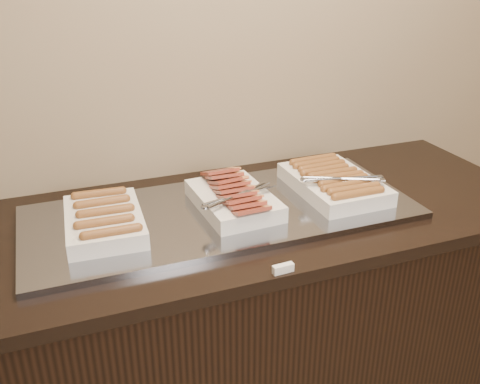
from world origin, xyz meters
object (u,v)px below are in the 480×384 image
at_px(warming_tray, 222,212).
at_px(dish_right, 334,182).
at_px(dish_left, 104,220).
at_px(dish_center, 234,198).
at_px(counter, 230,328).

bearing_deg(warming_tray, dish_right, -0.54).
height_order(warming_tray, dish_left, dish_left).
bearing_deg(dish_center, counter, 160.06).
bearing_deg(counter, dish_left, 180.00).
relative_size(counter, dish_right, 5.61).
bearing_deg(dish_left, counter, 2.98).
relative_size(dish_left, dish_center, 0.96).
height_order(dish_left, dish_center, dish_center).
bearing_deg(warming_tray, dish_center, -7.32).
relative_size(counter, warming_tray, 1.72).
bearing_deg(dish_left, warming_tray, 2.98).
distance_m(dish_left, dish_right, 0.75).
bearing_deg(dish_center, dish_right, -2.80).
xyz_separation_m(warming_tray, dish_left, (-0.36, 0.00, 0.04)).
distance_m(dish_center, dish_right, 0.35).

